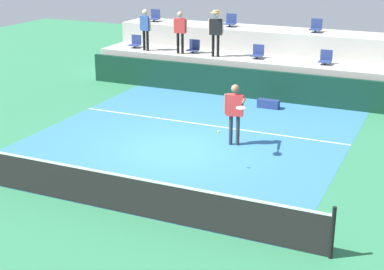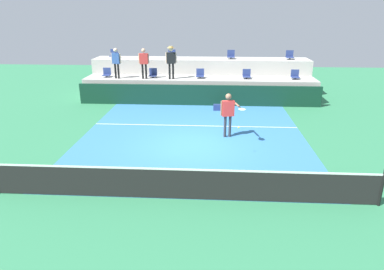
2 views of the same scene
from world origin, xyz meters
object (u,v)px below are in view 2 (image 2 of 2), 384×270
object	(u,v)px
stadium_chair_upper_right	(231,55)
stadium_chair_upper_far_right	(290,56)
stadium_chair_lower_right	(247,75)
stadium_chair_lower_far_right	(295,75)
equipment_bag	(221,107)
stadium_chair_upper_left	(172,55)
tennis_player	(228,111)
stadium_chair_upper_far_left	(114,54)
stadium_chair_lower_far_left	(107,73)
stadium_chair_lower_center	(200,74)
spectator_in_white	(116,60)
tennis_ball	(239,128)
spectator_in_grey	(144,61)
stadium_chair_lower_left	(153,74)
spectator_with_hat	(171,59)

from	to	relation	value
stadium_chair_upper_right	stadium_chair_upper_far_right	distance (m)	3.48
stadium_chair_lower_right	stadium_chair_lower_far_right	size ratio (longest dim) A/B	1.00
stadium_chair_lower_right	equipment_bag	bearing A→B (deg)	-123.37
stadium_chair_upper_left	tennis_player	xyz separation A→B (m)	(3.17, -8.00, -1.20)
stadium_chair_upper_far_left	stadium_chair_lower_far_left	bearing A→B (deg)	-89.39
stadium_chair_lower_center	spectator_in_white	bearing A→B (deg)	-175.27
tennis_ball	stadium_chair_lower_right	bearing A→B (deg)	83.33
stadium_chair_lower_center	stadium_chair_upper_far_left	world-z (taller)	stadium_chair_upper_far_left
stadium_chair_upper_far_right	stadium_chair_lower_far_right	bearing A→B (deg)	-89.69
spectator_in_grey	equipment_bag	world-z (taller)	spectator_in_grey
stadium_chair_lower_center	stadium_chair_upper_far_right	bearing A→B (deg)	18.90
spectator_in_white	stadium_chair_lower_right	bearing A→B (deg)	3.03
tennis_ball	stadium_chair_lower_far_right	bearing A→B (deg)	66.01
tennis_ball	equipment_bag	size ratio (longest dim) A/B	0.09
spectator_in_white	spectator_in_grey	distance (m)	1.55
stadium_chair_lower_far_right	stadium_chair_upper_right	size ratio (longest dim) A/B	1.00
spectator_in_grey	tennis_ball	bearing A→B (deg)	-58.55
stadium_chair_lower_far_right	stadium_chair_upper_right	world-z (taller)	stadium_chair_upper_right
stadium_chair_upper_far_left	stadium_chair_lower_far_right	bearing A→B (deg)	-9.60
stadium_chair_lower_left	spectator_in_white	distance (m)	2.15
stadium_chair_upper_right	tennis_player	bearing A→B (deg)	-92.92
stadium_chair_lower_right	stadium_chair_upper_far_right	bearing A→B (deg)	34.10
stadium_chair_lower_far_left	stadium_chair_upper_left	distance (m)	4.07
stadium_chair_lower_far_right	tennis_player	xyz separation A→B (m)	(-3.90, -6.20, -0.35)
stadium_chair_lower_center	stadium_chair_upper_left	size ratio (longest dim) A/B	1.00
stadium_chair_lower_right	spectator_in_white	size ratio (longest dim) A/B	0.31
stadium_chair_lower_left	spectator_in_grey	size ratio (longest dim) A/B	0.31
stadium_chair_lower_left	stadium_chair_lower_center	size ratio (longest dim) A/B	1.00
stadium_chair_upper_far_right	equipment_bag	xyz separation A→B (m)	(-4.10, -3.99, -2.16)
stadium_chair_lower_right	spectator_in_white	bearing A→B (deg)	-176.97
tennis_ball	spectator_in_white	bearing A→B (deg)	129.06
spectator_with_hat	stadium_chair_lower_far_right	bearing A→B (deg)	3.21
stadium_chair_lower_far_left	stadium_chair_lower_right	world-z (taller)	same
stadium_chair_lower_right	stadium_chair_upper_right	size ratio (longest dim) A/B	1.00
spectator_in_grey	spectator_with_hat	world-z (taller)	spectator_with_hat
stadium_chair_upper_far_left	spectator_in_grey	bearing A→B (deg)	-43.80
stadium_chair_lower_far_right	equipment_bag	xyz separation A→B (m)	(-4.11, -2.19, -1.31)
tennis_ball	stadium_chair_lower_center	bearing A→B (deg)	101.45
stadium_chair_upper_far_right	stadium_chair_lower_center	bearing A→B (deg)	-161.10
stadium_chair_lower_right	stadium_chair_upper_far_left	distance (m)	8.21
stadium_chair_upper_far_left	stadium_chair_upper_right	world-z (taller)	same
stadium_chair_lower_right	tennis_player	bearing A→B (deg)	-101.24
stadium_chair_lower_far_left	stadium_chair_lower_right	size ratio (longest dim) A/B	1.00
stadium_chair_lower_right	tennis_player	size ratio (longest dim) A/B	0.29
stadium_chair_upper_far_right	equipment_bag	world-z (taller)	stadium_chair_upper_far_right
stadium_chair_upper_far_left	stadium_chair_upper_left	xyz separation A→B (m)	(3.57, 0.00, 0.00)
stadium_chair_upper_right	tennis_player	size ratio (longest dim) A/B	0.29
spectator_in_white	spectator_with_hat	bearing A→B (deg)	-0.00
stadium_chair_upper_left	tennis_player	world-z (taller)	stadium_chair_upper_left
stadium_chair_lower_right	stadium_chair_upper_left	world-z (taller)	stadium_chair_upper_left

